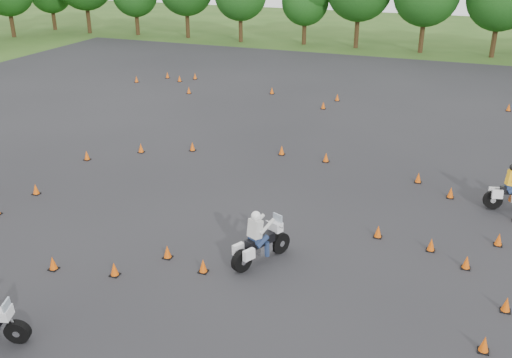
{
  "coord_description": "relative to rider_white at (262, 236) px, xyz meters",
  "views": [
    {
      "loc": [
        7.45,
        -15.63,
        10.2
      ],
      "look_at": [
        0.0,
        4.0,
        1.2
      ],
      "focal_mm": 40.0,
      "sensor_mm": 36.0,
      "label": 1
    }
  ],
  "objects": [
    {
      "name": "rider_white",
      "position": [
        0.0,
        0.0,
        0.0
      ],
      "size": [
        1.82,
        2.6,
        1.95
      ],
      "primitive_type": null,
      "rotation": [
        0.0,
        0.0,
        1.11
      ],
      "color": "beige",
      "rests_on": "ground"
    },
    {
      "name": "asphalt_pad",
      "position": [
        -1.71,
        5.97,
        -0.97
      ],
      "size": [
        62.0,
        62.0,
        0.0
      ],
      "primitive_type": "plane",
      "color": "black",
      "rests_on": "ground"
    },
    {
      "name": "treeline",
      "position": [
        1.37,
        35.12,
        3.53
      ],
      "size": [
        86.91,
        32.19,
        10.97
      ],
      "color": "#174513",
      "rests_on": "ground"
    },
    {
      "name": "ground",
      "position": [
        -1.71,
        -0.03,
        -0.98
      ],
      "size": [
        140.0,
        140.0,
        0.0
      ],
      "primitive_type": "plane",
      "color": "#2D5119",
      "rests_on": "ground"
    },
    {
      "name": "traffic_cones",
      "position": [
        -1.57,
        5.85,
        -0.75
      ],
      "size": [
        32.83,
        33.66,
        0.45
      ],
      "color": "#E25409",
      "rests_on": "asphalt_pad"
    }
  ]
}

